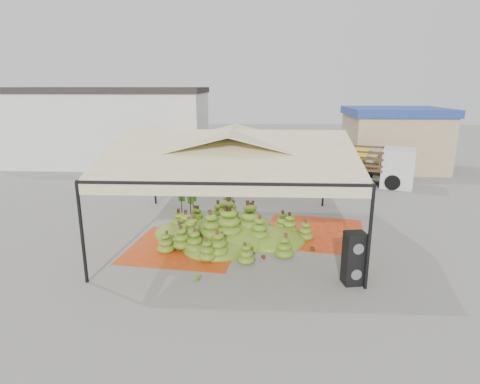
{
  "coord_description": "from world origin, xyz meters",
  "views": [
    {
      "loc": [
        0.96,
        -14.37,
        5.56
      ],
      "look_at": [
        0.2,
        1.5,
        1.3
      ],
      "focal_mm": 30.0,
      "sensor_mm": 36.0,
      "label": 1
    }
  ],
  "objects_px": {
    "truck_right": "(361,161)",
    "speaker_stack": "(354,258)",
    "banana_heap": "(231,222)",
    "vendor": "(228,193)",
    "truck_left": "(195,154)"
  },
  "relations": [
    {
      "from": "vendor",
      "to": "truck_right",
      "type": "height_order",
      "value": "truck_right"
    },
    {
      "from": "speaker_stack",
      "to": "truck_left",
      "type": "xyz_separation_m",
      "value": [
        -6.58,
        13.08,
        0.77
      ]
    },
    {
      "from": "speaker_stack",
      "to": "truck_right",
      "type": "height_order",
      "value": "truck_right"
    },
    {
      "from": "speaker_stack",
      "to": "truck_right",
      "type": "relative_size",
      "value": 0.24
    },
    {
      "from": "vendor",
      "to": "speaker_stack",
      "type": "bearing_deg",
      "value": 139.26
    },
    {
      "from": "vendor",
      "to": "banana_heap",
      "type": "bearing_deg",
      "value": 114.61
    },
    {
      "from": "truck_right",
      "to": "truck_left",
      "type": "bearing_deg",
      "value": -163.16
    },
    {
      "from": "banana_heap",
      "to": "speaker_stack",
      "type": "distance_m",
      "value": 5.02
    },
    {
      "from": "truck_left",
      "to": "truck_right",
      "type": "height_order",
      "value": "truck_left"
    },
    {
      "from": "banana_heap",
      "to": "vendor",
      "type": "height_order",
      "value": "vendor"
    },
    {
      "from": "banana_heap",
      "to": "vendor",
      "type": "xyz_separation_m",
      "value": [
        -0.38,
        3.57,
        0.15
      ]
    },
    {
      "from": "truck_right",
      "to": "speaker_stack",
      "type": "bearing_deg",
      "value": -83.84
    },
    {
      "from": "banana_heap",
      "to": "truck_left",
      "type": "relative_size",
      "value": 0.78
    },
    {
      "from": "vendor",
      "to": "truck_left",
      "type": "bearing_deg",
      "value": -49.81
    },
    {
      "from": "banana_heap",
      "to": "speaker_stack",
      "type": "height_order",
      "value": "speaker_stack"
    }
  ]
}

